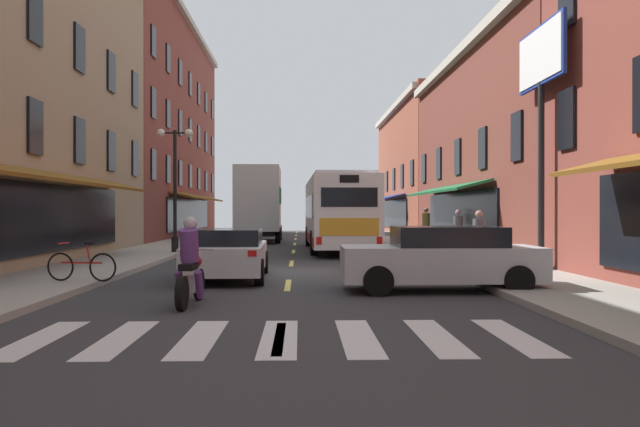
{
  "coord_description": "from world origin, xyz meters",
  "views": [
    {
      "loc": [
        0.29,
        -19.13,
        1.77
      ],
      "look_at": [
        1.13,
        8.46,
        1.67
      ],
      "focal_mm": 36.77,
      "sensor_mm": 36.0,
      "label": 1
    }
  ],
  "objects": [
    {
      "name": "sedan_mid",
      "position": [
        -1.59,
        -2.12,
        0.68
      ],
      "size": [
        2.06,
        4.54,
        1.31
      ],
      "color": "silver",
      "rests_on": "ground"
    },
    {
      "name": "sedan_far",
      "position": [
        -2.28,
        29.7,
        0.71
      ],
      "size": [
        2.08,
        4.45,
        1.38
      ],
      "color": "maroon",
      "rests_on": "ground"
    },
    {
      "name": "pedestrian_mid",
      "position": [
        5.43,
        -0.51,
        0.98
      ],
      "size": [
        0.36,
        0.36,
        1.65
      ],
      "rotation": [
        0.0,
        0.0,
        1.81
      ],
      "color": "#4C4C51",
      "rests_on": "sidewalk_right"
    },
    {
      "name": "box_truck",
      "position": [
        -2.04,
        18.23,
        2.14
      ],
      "size": [
        2.55,
        7.37,
        4.2
      ],
      "color": "#B21E19",
      "rests_on": "ground"
    },
    {
      "name": "street_lamp_twin",
      "position": [
        -4.7,
        7.13,
        2.87
      ],
      "size": [
        1.42,
        0.32,
        4.91
      ],
      "color": "black",
      "rests_on": "sidewalk_left"
    },
    {
      "name": "pedestrian_far",
      "position": [
        6.26,
        5.42,
        1.01
      ],
      "size": [
        0.36,
        0.36,
        1.69
      ],
      "rotation": [
        0.0,
        0.0,
        5.51
      ],
      "color": "#B29947",
      "rests_on": "sidewalk_right"
    },
    {
      "name": "motorcycle_rider",
      "position": [
        -1.76,
        -6.81,
        0.71
      ],
      "size": [
        0.62,
        2.07,
        1.66
      ],
      "color": "black",
      "rests_on": "ground"
    },
    {
      "name": "pedestrian_rear",
      "position": [
        6.27,
        11.75,
        1.06
      ],
      "size": [
        0.36,
        0.36,
        1.79
      ],
      "rotation": [
        0.0,
        0.0,
        5.27
      ],
      "color": "black",
      "rests_on": "sidewalk_right"
    },
    {
      "name": "transit_bus",
      "position": [
        1.96,
        10.2,
        1.73
      ],
      "size": [
        2.8,
        11.52,
        3.29
      ],
      "color": "white",
      "rests_on": "ground"
    },
    {
      "name": "crosswalk_near",
      "position": [
        0.0,
        -10.0,
        0.0
      ],
      "size": [
        7.1,
        2.8,
        0.01
      ],
      "color": "silver",
      "rests_on": "ground"
    },
    {
      "name": "sidewalk_left",
      "position": [
        -5.9,
        0.0,
        0.07
      ],
      "size": [
        3.0,
        80.0,
        0.14
      ],
      "primitive_type": "cube",
      "color": "#A39E93",
      "rests_on": "ground"
    },
    {
      "name": "bicycle_near",
      "position": [
        -4.77,
        -3.81,
        0.5
      ],
      "size": [
        1.69,
        0.49,
        0.91
      ],
      "color": "black",
      "rests_on": "sidewalk_left"
    },
    {
      "name": "ground_plane",
      "position": [
        0.0,
        0.0,
        -0.05
      ],
      "size": [
        34.8,
        80.0,
        0.1
      ],
      "primitive_type": "cube",
      "color": "#333335"
    },
    {
      "name": "billboard_sign",
      "position": [
        7.05,
        -0.98,
        5.44
      ],
      "size": [
        0.4,
        3.32,
        6.84
      ],
      "color": "black",
      "rests_on": "sidewalk_right"
    },
    {
      "name": "lane_centre_dashes",
      "position": [
        0.0,
        -0.25,
        0.0
      ],
      "size": [
        0.14,
        73.9,
        0.01
      ],
      "color": "#DBCC4C",
      "rests_on": "ground"
    },
    {
      "name": "sedan_near",
      "position": [
        3.42,
        -4.74,
        0.73
      ],
      "size": [
        4.35,
        2.01,
        1.42
      ],
      "color": "silver",
      "rests_on": "ground"
    },
    {
      "name": "sidewalk_right",
      "position": [
        5.9,
        0.0,
        0.07
      ],
      "size": [
        3.0,
        80.0,
        0.14
      ],
      "primitive_type": "cube",
      "color": "#A39E93",
      "rests_on": "ground"
    }
  ]
}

